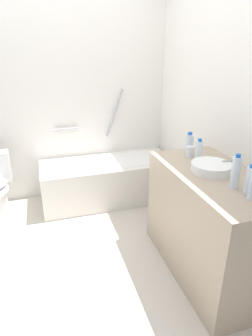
# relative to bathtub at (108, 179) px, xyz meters

# --- Properties ---
(ground_plane) EXTENTS (3.69, 3.69, 0.00)m
(ground_plane) POSITION_rel_bathtub_xyz_m (-0.51, -1.02, -0.27)
(ground_plane) COLOR beige
(wall_back_tiled) EXTENTS (3.07, 0.10, 2.33)m
(wall_back_tiled) POSITION_rel_bathtub_xyz_m (-0.51, 0.38, 0.89)
(wall_back_tiled) COLOR white
(wall_back_tiled) RESTS_ON ground_plane
(wall_right_mirror) EXTENTS (0.10, 3.09, 2.33)m
(wall_right_mirror) POSITION_rel_bathtub_xyz_m (0.87, -1.02, 0.89)
(wall_right_mirror) COLOR white
(wall_right_mirror) RESTS_ON ground_plane
(bathtub) EXTENTS (1.60, 0.66, 1.31)m
(bathtub) POSITION_rel_bathtub_xyz_m (0.00, 0.00, 0.00)
(bathtub) COLOR silver
(bathtub) RESTS_ON ground_plane
(vanity_counter) EXTENTS (0.61, 1.21, 0.89)m
(vanity_counter) POSITION_rel_bathtub_xyz_m (0.52, -1.45, 0.17)
(vanity_counter) COLOR tan
(vanity_counter) RESTS_ON ground_plane
(sink_basin) EXTENTS (0.30, 0.30, 0.07)m
(sink_basin) POSITION_rel_bathtub_xyz_m (0.49, -1.40, 0.65)
(sink_basin) COLOR white
(sink_basin) RESTS_ON vanity_counter
(sink_faucet) EXTENTS (0.11, 0.15, 0.08)m
(sink_faucet) POSITION_rel_bathtub_xyz_m (0.67, -1.40, 0.65)
(sink_faucet) COLOR #9E9EA3
(sink_faucet) RESTS_ON vanity_counter
(water_bottle_0) EXTENTS (0.06, 0.06, 0.19)m
(water_bottle_0) POSITION_rel_bathtub_xyz_m (0.51, -1.17, 0.71)
(water_bottle_0) COLOR silver
(water_bottle_0) RESTS_ON vanity_counter
(water_bottle_1) EXTENTS (0.06, 0.06, 0.24)m
(water_bottle_1) POSITION_rel_bathtub_xyz_m (0.49, -1.67, 0.73)
(water_bottle_1) COLOR silver
(water_bottle_1) RESTS_ON vanity_counter
(water_bottle_2) EXTENTS (0.07, 0.07, 0.19)m
(water_bottle_2) POSITION_rel_bathtub_xyz_m (0.54, -0.96, 0.71)
(water_bottle_2) COLOR silver
(water_bottle_2) RESTS_ON vanity_counter
(water_bottle_3) EXTENTS (0.06, 0.06, 0.20)m
(water_bottle_3) POSITION_rel_bathtub_xyz_m (0.53, -1.77, 0.71)
(water_bottle_3) COLOR silver
(water_bottle_3) RESTS_ON vanity_counter
(drinking_glass_1) EXTENTS (0.06, 0.06, 0.10)m
(drinking_glass_1) POSITION_rel_bathtub_xyz_m (0.49, -1.06, 0.67)
(drinking_glass_1) COLOR white
(drinking_glass_1) RESTS_ON vanity_counter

